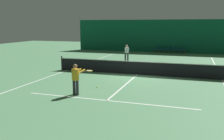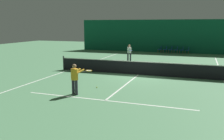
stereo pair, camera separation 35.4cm
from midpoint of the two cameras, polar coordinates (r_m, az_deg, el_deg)
The scene contains 18 objects.
ground_plane at distance 17.56m, azimuth 5.21°, elevation -1.05°, with size 60.00×60.00×0.00m, color #4C7F56.
backdrop_curtain at distance 32.15m, azimuth 11.46°, elevation 7.61°, with size 23.00×0.12×4.09m.
court_line_baseline_far at distance 29.14m, azimuth 10.55°, elevation 3.35°, with size 11.00×0.10×0.00m.
court_line_service_far at distance 23.75m, azimuth 8.73°, elevation 1.85°, with size 8.25×0.10×0.00m.
court_line_service_near at distance 11.60m, azimuth -2.05°, elevation -6.98°, with size 8.25×0.10×0.00m.
court_line_sideline_left at distance 19.52m, azimuth -10.71°, elevation -0.04°, with size 0.10×23.80×0.00m.
court_line_sideline_right at distance 17.21m, azimuth 23.36°, elevation -2.10°, with size 0.10×23.80×0.00m.
court_line_centre at distance 17.56m, azimuth 5.21°, elevation -1.05°, with size 0.10×12.80×0.00m.
tennis_net at distance 17.46m, azimuth 5.24°, elevation 0.59°, with size 12.00×0.10×1.07m.
player_near at distance 12.48m, azimuth -9.01°, elevation -1.57°, with size 0.82×1.33×1.55m.
player_far at distance 24.06m, azimuth 2.96°, elevation 4.26°, with size 0.79×1.34×1.57m.
courtside_chair_0 at distance 31.82m, azimuth 9.83°, elevation 4.82°, with size 0.44×0.44×0.84m.
courtside_chair_1 at distance 31.73m, azimuth 11.01°, elevation 4.77°, with size 0.44×0.44×0.84m.
courtside_chair_2 at distance 31.65m, azimuth 12.19°, elevation 4.71°, with size 0.44×0.44×0.84m.
courtside_chair_3 at distance 31.59m, azimuth 13.38°, elevation 4.65°, with size 0.44×0.44×0.84m.
courtside_chair_4 at distance 31.54m, azimuth 14.58°, elevation 4.59°, with size 0.44×0.44×0.84m.
courtside_chair_5 at distance 31.51m, azimuth 15.78°, elevation 4.53°, with size 0.44×0.44×0.84m.
tennis_ball at distance 13.88m, azimuth -4.14°, elevation -3.96°, with size 0.07×0.07×0.07m.
Camera 1 is at (3.69, -16.83, 3.45)m, focal length 40.00 mm.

